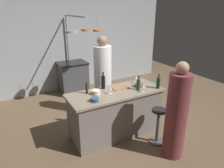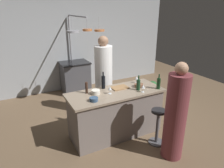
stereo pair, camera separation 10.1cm
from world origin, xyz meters
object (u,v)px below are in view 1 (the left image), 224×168
pepper_mill (87,88)px  wine_bottle_red (158,83)px  bar_stool_right (158,124)px  guest_right (176,115)px  cutting_board (120,87)px  mixing_bowl_wooden (138,85)px  wine_bottle_dark (103,82)px  potted_plant (150,89)px  chef (103,80)px  mixing_bowl_ceramic (96,92)px  wine_bottle_green (138,84)px  wine_glass_by_chef (143,86)px  wine_glass_near_right_guest (136,78)px  mixing_bowl_blue (95,100)px  stove_range (73,77)px  wine_glass_near_left_guest (110,88)px

pepper_mill → wine_bottle_red: wine_bottle_red is taller
bar_stool_right → guest_right: 0.54m
cutting_board → mixing_bowl_wooden: mixing_bowl_wooden is taller
wine_bottle_dark → potted_plant: bearing=21.4°
guest_right → chef: bearing=102.0°
wine_bottle_red → pepper_mill: bearing=161.3°
wine_bottle_dark → mixing_bowl_ceramic: 0.32m
pepper_mill → wine_bottle_green: (0.91, -0.31, 0.00)m
guest_right → pepper_mill: (-1.03, 1.18, 0.25)m
potted_plant → wine_bottle_dark: bearing=-158.6°
bar_stool_right → wine_glass_by_chef: bearing=104.0°
wine_bottle_dark → mixing_bowl_wooden: bearing=-21.3°
wine_bottle_dark → wine_bottle_red: bearing=-28.8°
potted_plant → wine_bottle_green: bearing=-138.8°
wine_bottle_dark → wine_bottle_green: bearing=-34.8°
bar_stool_right → mixing_bowl_ceramic: mixing_bowl_ceramic is taller
wine_bottle_green → wine_glass_by_chef: (0.02, -0.13, -0.00)m
chef → guest_right: chef is taller
wine_glass_by_chef → mixing_bowl_ceramic: bearing=158.0°
potted_plant → wine_bottle_green: 1.77m
wine_bottle_red → wine_glass_by_chef: wine_bottle_red is taller
mixing_bowl_ceramic → wine_bottle_red: bearing=-15.5°
wine_glass_near_right_guest → mixing_bowl_blue: (-1.11, -0.38, -0.07)m
bar_stool_right → wine_bottle_dark: bearing=126.6°
potted_plant → mixing_bowl_blue: (-2.15, -1.13, 0.63)m
guest_right → wine_glass_near_right_guest: (0.07, 1.20, 0.25)m
wine_glass_by_chef → guest_right: bearing=-82.3°
pepper_mill → mixing_bowl_wooden: (1.01, -0.18, -0.07)m
bar_stool_right → pepper_mill: bearing=141.7°
wine_bottle_red → bar_stool_right: bearing=-125.7°
potted_plant → wine_bottle_green: wine_bottle_green is taller
wine_bottle_green → wine_glass_near_right_guest: (0.19, 0.33, -0.00)m
wine_glass_near_right_guest → mixing_bowl_wooden: wine_glass_near_right_guest is taller
wine_bottle_red → mixing_bowl_wooden: size_ratio=1.70×
guest_right → mixing_bowl_wooden: size_ratio=9.52×
mixing_bowl_wooden → stove_range: bearing=101.8°
wine_glass_near_right_guest → wine_bottle_red: bearing=-67.4°
stove_range → chef: (0.14, -1.63, 0.39)m
wine_bottle_red → wine_bottle_green: size_ratio=1.02×
wine_glass_near_right_guest → mixing_bowl_ceramic: wine_glass_near_right_guest is taller
chef → bar_stool_right: size_ratio=2.66×
bar_stool_right → wine_glass_near_left_guest: wine_glass_near_left_guest is taller
pepper_mill → wine_glass_near_left_guest: (0.36, -0.22, 0.00)m
wine_glass_by_chef → cutting_board: bearing=126.2°
potted_plant → wine_glass_by_chef: wine_glass_by_chef is taller
mixing_bowl_blue → guest_right: bearing=-38.1°
mixing_bowl_blue → potted_plant: bearing=27.7°
cutting_board → wine_glass_by_chef: 0.48m
cutting_board → wine_glass_near_left_guest: size_ratio=2.19×
chef → wine_bottle_red: size_ratio=6.23×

